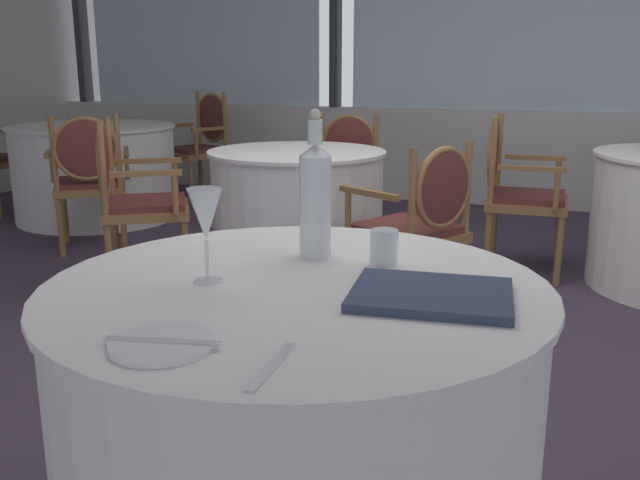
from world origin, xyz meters
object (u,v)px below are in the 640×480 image
water_tumbler (384,247)px  dining_chair_0_0 (344,169)px  wine_glass (205,217)px  dining_chair_0_2 (420,218)px  side_plate (162,344)px  dining_chair_2_0 (203,138)px  dining_chair_0_1 (130,191)px  water_bottle (315,197)px  menu_book (431,295)px  dining_chair_2_2 (89,172)px  dining_chair_1_2 (513,183)px

water_tumbler → dining_chair_0_0: bearing=110.3°
wine_glass → dining_chair_0_2: size_ratio=0.24×
side_plate → dining_chair_2_0: 5.40m
side_plate → dining_chair_0_0: size_ratio=0.20×
water_tumbler → dining_chair_0_1: size_ratio=0.09×
dining_chair_0_1 → dining_chair_2_0: bearing=79.5°
dining_chair_0_1 → dining_chair_0_2: (1.62, 0.05, -0.04)m
water_bottle → menu_book: 0.44m
water_bottle → dining_chair_2_2: (-2.46, 2.18, -0.38)m
menu_book → dining_chair_0_2: dining_chair_0_2 is taller
dining_chair_1_2 → water_tumbler: bearing=-93.1°
dining_chair_0_2 → dining_chair_2_2: (-2.38, 0.56, 0.02)m
water_tumbler → dining_chair_2_2: 3.44m
dining_chair_0_1 → dining_chair_1_2: 2.24m
dining_chair_1_2 → dining_chair_2_2: bearing=-171.5°
water_bottle → dining_chair_2_0: 4.87m
dining_chair_0_1 → menu_book: bearing=-73.2°
water_bottle → dining_chair_0_2: size_ratio=0.42×
dining_chair_0_2 → dining_chair_2_2: dining_chair_2_2 is taller
wine_glass → dining_chair_0_0: wine_glass is taller
dining_chair_0_2 → wine_glass: bearing=116.1°
side_plate → menu_book: 0.56m
water_tumbler → menu_book: water_tumbler is taller
wine_glass → menu_book: wine_glass is taller
dining_chair_2_2 → wine_glass: bearing=-173.3°
water_tumbler → dining_chair_0_2: dining_chair_0_2 is taller
water_bottle → dining_chair_0_2: water_bottle is taller
water_bottle → dining_chair_0_2: (-0.08, 1.63, -0.40)m
dining_chair_1_2 → dining_chair_2_0: size_ratio=0.95×
wine_glass → dining_chair_2_2: bearing=133.1°
dining_chair_0_1 → wine_glass: bearing=-82.0°
dining_chair_0_1 → dining_chair_0_0: bearing=30.0°
dining_chair_1_2 → menu_book: bearing=-89.8°
water_tumbler → dining_chair_1_2: size_ratio=0.09×
water_bottle → side_plate: bearing=-93.5°
water_bottle → dining_chair_0_0: water_bottle is taller
dining_chair_0_0 → dining_chair_2_2: bearing=-63.6°
dining_chair_1_2 → dining_chair_2_2: dining_chair_1_2 is taller
side_plate → water_tumbler: size_ratio=2.15×
dining_chair_2_2 → water_bottle: bearing=-167.9°
water_tumbler → dining_chair_1_2: dining_chair_1_2 is taller
water_bottle → wine_glass: size_ratio=1.74×
side_plate → dining_chair_0_0: 3.76m
water_tumbler → menu_book: bearing=-53.6°
side_plate → dining_chair_1_2: 3.33m
side_plate → water_bottle: 0.66m
water_bottle → water_tumbler: 0.21m
dining_chair_0_2 → side_plate: bearing=119.2°
water_tumbler → menu_book: size_ratio=0.26×
dining_chair_0_0 → dining_chair_2_0: 2.04m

